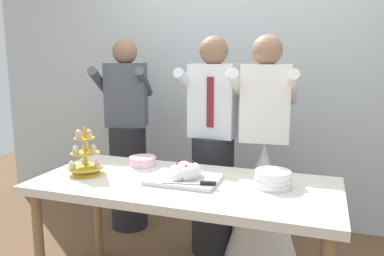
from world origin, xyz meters
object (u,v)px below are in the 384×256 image
dessert_table (184,194)px  round_cake (143,162)px  main_cake_tray (185,174)px  person_guest (128,146)px  cupcake_stand (85,156)px  person_bride (263,186)px  person_groom (213,159)px  plate_stack (273,179)px

dessert_table → round_cake: size_ratio=7.50×
main_cake_tray → person_guest: 1.20m
main_cake_tray → round_cake: (-0.38, 0.20, -0.01)m
cupcake_stand → main_cake_tray: size_ratio=0.70×
person_guest → main_cake_tray: bearing=-45.2°
main_cake_tray → person_bride: size_ratio=0.26×
person_groom → person_bride: (0.39, -0.03, -0.16)m
dessert_table → plate_stack: 0.53m
person_bride → person_guest: size_ratio=1.00×
dessert_table → cupcake_stand: (-0.64, -0.06, 0.19)m
main_cake_tray → round_cake: bearing=152.1°
plate_stack → round_cake: (-0.89, 0.14, -0.02)m
round_cake → person_bride: size_ratio=0.14×
main_cake_tray → person_bride: bearing=59.2°
dessert_table → person_groom: 0.67m
dessert_table → main_cake_tray: (0.00, 0.01, 0.12)m
plate_stack → person_guest: size_ratio=0.13×
plate_stack → person_groom: 0.80m
person_bride → dessert_table: bearing=-120.6°
main_cake_tray → round_cake: size_ratio=1.81×
cupcake_stand → plate_stack: 1.16m
round_cake → person_bride: bearing=29.6°
dessert_table → round_cake: (-0.38, 0.21, 0.11)m
person_groom → main_cake_tray: bearing=-88.7°
cupcake_stand → person_groom: bearing=49.3°
plate_stack → person_groom: (-0.52, 0.60, -0.08)m
dessert_table → main_cake_tray: bearing=83.7°
main_cake_tray → cupcake_stand: bearing=-173.7°
main_cake_tray → person_groom: size_ratio=0.26×
person_groom → person_guest: bearing=166.9°
cupcake_stand → main_cake_tray: 0.65m
cupcake_stand → person_bride: size_ratio=0.18×
dessert_table → round_cake: bearing=151.1°
round_cake → person_groom: size_ratio=0.14×
cupcake_stand → round_cake: size_ratio=1.27×
dessert_table → plate_stack: bearing=7.9°
main_cake_tray → person_bride: (0.37, 0.62, -0.24)m
dessert_table → cupcake_stand: size_ratio=5.90×
person_groom → person_guest: same height
cupcake_stand → person_bride: bearing=34.4°
cupcake_stand → round_cake: 0.39m
person_guest → dessert_table: bearing=-45.5°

